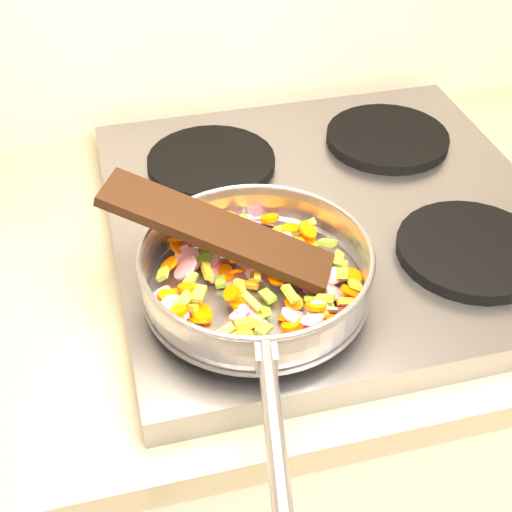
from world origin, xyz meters
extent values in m
cube|color=#939399|center=(-0.70, 1.67, 0.92)|extent=(0.60, 0.60, 0.04)
cylinder|color=black|center=(-0.84, 1.52, 0.95)|extent=(0.19, 0.19, 0.02)
cylinder|color=black|center=(-0.56, 1.52, 0.95)|extent=(0.19, 0.19, 0.02)
cylinder|color=black|center=(-0.84, 1.81, 0.95)|extent=(0.19, 0.19, 0.02)
cylinder|color=black|center=(-0.56, 1.81, 0.95)|extent=(0.19, 0.19, 0.02)
cylinder|color=#9E9EA5|center=(-0.85, 1.51, 0.96)|extent=(0.26, 0.26, 0.01)
torus|color=#9E9EA5|center=(-0.85, 1.51, 0.99)|extent=(0.31, 0.31, 0.05)
torus|color=#9E9EA5|center=(-0.85, 1.51, 1.01)|extent=(0.27, 0.27, 0.01)
cylinder|color=#9E9EA5|center=(-0.89, 1.29, 1.00)|extent=(0.05, 0.19, 0.02)
cube|color=#9E9EA5|center=(-0.87, 1.37, 1.00)|extent=(0.03, 0.03, 0.02)
cube|color=#80AF2A|center=(-0.74, 1.46, 0.99)|extent=(0.02, 0.02, 0.02)
cube|color=#80AF2A|center=(-0.75, 1.50, 0.98)|extent=(0.02, 0.02, 0.01)
cube|color=gold|center=(-0.91, 1.60, 0.97)|extent=(0.02, 0.02, 0.01)
cube|color=#80AF2A|center=(-0.90, 1.56, 0.98)|extent=(0.03, 0.02, 0.02)
cylinder|color=red|center=(-0.76, 1.49, 0.98)|extent=(0.03, 0.03, 0.01)
cube|color=#80AF2A|center=(-0.85, 1.46, 0.97)|extent=(0.02, 0.02, 0.01)
cylinder|color=#FC6200|center=(-0.75, 1.46, 0.98)|extent=(0.04, 0.04, 0.02)
cylinder|color=#FC6200|center=(-0.80, 1.44, 0.98)|extent=(0.03, 0.03, 0.02)
cube|color=#80AF2A|center=(-0.95, 1.54, 0.98)|extent=(0.02, 0.02, 0.01)
cube|color=gold|center=(-0.86, 1.62, 0.98)|extent=(0.02, 0.03, 0.02)
cylinder|color=red|center=(-0.89, 1.58, 0.98)|extent=(0.04, 0.04, 0.03)
cube|color=#80AF2A|center=(-0.77, 1.51, 0.97)|extent=(0.02, 0.02, 0.01)
cube|color=gold|center=(-0.76, 1.44, 0.98)|extent=(0.02, 0.01, 0.01)
cylinder|color=red|center=(-0.89, 1.58, 0.97)|extent=(0.04, 0.05, 0.02)
cube|color=#80AF2A|center=(-0.84, 1.48, 0.97)|extent=(0.02, 0.02, 0.01)
cylinder|color=#FC6200|center=(-0.88, 1.53, 0.97)|extent=(0.03, 0.04, 0.02)
cylinder|color=#FC6200|center=(-0.87, 1.53, 0.97)|extent=(0.03, 0.02, 0.03)
cube|color=#80AF2A|center=(-0.74, 1.52, 0.98)|extent=(0.02, 0.03, 0.01)
cylinder|color=#FC6200|center=(-0.91, 1.44, 0.97)|extent=(0.03, 0.03, 0.02)
cylinder|color=red|center=(-0.82, 1.52, 0.97)|extent=(0.04, 0.03, 0.03)
cube|color=#80AF2A|center=(-0.92, 1.52, 0.98)|extent=(0.02, 0.02, 0.01)
cube|color=#80AF2A|center=(-0.86, 1.43, 0.98)|extent=(0.02, 0.02, 0.01)
cube|color=gold|center=(-0.87, 1.44, 0.98)|extent=(0.03, 0.01, 0.02)
cylinder|color=#FC6200|center=(-0.93, 1.50, 0.99)|extent=(0.03, 0.03, 0.02)
cylinder|color=#FC6200|center=(-0.76, 1.57, 0.98)|extent=(0.03, 0.03, 0.02)
cube|color=gold|center=(-0.80, 1.41, 0.97)|extent=(0.01, 0.02, 0.01)
cylinder|color=red|center=(-0.78, 1.49, 0.97)|extent=(0.04, 0.04, 0.01)
cylinder|color=red|center=(-0.79, 1.44, 0.98)|extent=(0.04, 0.03, 0.02)
cube|color=#80AF2A|center=(-0.78, 1.53, 0.97)|extent=(0.02, 0.02, 0.01)
cube|color=#80AF2A|center=(-0.90, 1.57, 0.98)|extent=(0.02, 0.02, 0.02)
cube|color=#80AF2A|center=(-0.88, 1.61, 0.97)|extent=(0.02, 0.02, 0.02)
cube|color=gold|center=(-0.84, 1.62, 0.98)|extent=(0.02, 0.02, 0.02)
cylinder|color=#FC6200|center=(-0.94, 1.47, 0.98)|extent=(0.03, 0.03, 0.01)
cylinder|color=red|center=(-0.91, 1.59, 0.98)|extent=(0.03, 0.04, 0.03)
cylinder|color=red|center=(-0.79, 1.49, 0.98)|extent=(0.04, 0.04, 0.01)
cube|color=#80AF2A|center=(-0.78, 1.45, 0.98)|extent=(0.01, 0.02, 0.01)
cylinder|color=#FC6200|center=(-0.80, 1.61, 0.98)|extent=(0.03, 0.03, 0.02)
cylinder|color=#FC6200|center=(-0.83, 1.59, 0.97)|extent=(0.03, 0.03, 0.02)
cylinder|color=red|center=(-0.87, 1.53, 0.96)|extent=(0.04, 0.04, 0.01)
cube|color=#80AF2A|center=(-0.90, 1.43, 0.97)|extent=(0.02, 0.02, 0.02)
cylinder|color=red|center=(-0.86, 1.63, 0.97)|extent=(0.03, 0.03, 0.02)
cylinder|color=red|center=(-0.96, 1.52, 0.97)|extent=(0.03, 0.03, 0.02)
cube|color=#80AF2A|center=(-0.75, 1.48, 0.99)|extent=(0.02, 0.02, 0.01)
cylinder|color=#FC6200|center=(-0.92, 1.58, 0.98)|extent=(0.03, 0.03, 0.02)
cylinder|color=#FC6200|center=(-0.86, 1.57, 0.98)|extent=(0.03, 0.03, 0.01)
cube|color=#80AF2A|center=(-0.81, 1.57, 0.97)|extent=(0.02, 0.02, 0.02)
cube|color=#80AF2A|center=(-0.92, 1.51, 0.97)|extent=(0.02, 0.01, 0.01)
cube|color=#80AF2A|center=(-0.88, 1.58, 0.98)|extent=(0.02, 0.02, 0.01)
cylinder|color=#FC6200|center=(-0.81, 1.47, 0.97)|extent=(0.03, 0.03, 0.02)
cylinder|color=red|center=(-0.90, 1.59, 0.98)|extent=(0.04, 0.04, 0.02)
cylinder|color=#FC6200|center=(-0.94, 1.56, 0.98)|extent=(0.03, 0.03, 0.02)
cylinder|color=#FC6200|center=(-0.88, 1.48, 0.99)|extent=(0.02, 0.03, 0.02)
cylinder|color=#FC6200|center=(-0.82, 1.50, 0.98)|extent=(0.03, 0.03, 0.01)
cylinder|color=#FC6200|center=(-0.87, 1.48, 0.97)|extent=(0.04, 0.04, 0.01)
cylinder|color=#FC6200|center=(-0.86, 1.54, 0.99)|extent=(0.02, 0.02, 0.02)
cube|color=gold|center=(-0.83, 1.58, 0.98)|extent=(0.03, 0.02, 0.01)
cylinder|color=red|center=(-0.87, 1.43, 0.97)|extent=(0.04, 0.04, 0.02)
cylinder|color=red|center=(-0.84, 1.53, 0.99)|extent=(0.03, 0.03, 0.02)
cube|color=#80AF2A|center=(-0.78, 1.45, 0.98)|extent=(0.02, 0.02, 0.01)
cylinder|color=red|center=(-0.78, 1.55, 0.98)|extent=(0.03, 0.04, 0.03)
cube|color=gold|center=(-0.86, 1.47, 0.98)|extent=(0.02, 0.03, 0.02)
cube|color=#80AF2A|center=(-0.90, 1.43, 0.98)|extent=(0.02, 0.02, 0.01)
cylinder|color=#FC6200|center=(-0.75, 1.47, 0.97)|extent=(0.03, 0.03, 0.01)
cube|color=#80AF2A|center=(-0.86, 1.40, 0.97)|extent=(0.02, 0.02, 0.01)
cylinder|color=red|center=(-0.92, 1.54, 0.98)|extent=(0.04, 0.05, 0.03)
cylinder|color=#FC6200|center=(-0.92, 1.48, 0.97)|extent=(0.03, 0.03, 0.03)
cube|color=gold|center=(-0.88, 1.44, 0.98)|extent=(0.02, 0.01, 0.01)
cube|color=#80AF2A|center=(-0.79, 1.47, 0.97)|extent=(0.02, 0.02, 0.01)
cube|color=#80AF2A|center=(-0.85, 1.41, 0.97)|extent=(0.02, 0.01, 0.01)
cube|color=#80AF2A|center=(-0.82, 1.47, 0.98)|extent=(0.02, 0.03, 0.02)
cylinder|color=red|center=(-0.82, 1.45, 0.97)|extent=(0.03, 0.04, 0.02)
cube|color=gold|center=(-0.83, 1.51, 0.99)|extent=(0.02, 0.02, 0.01)
cylinder|color=red|center=(-0.80, 1.43, 0.96)|extent=(0.03, 0.03, 0.02)
cube|color=gold|center=(-0.93, 1.48, 0.98)|extent=(0.02, 0.02, 0.02)
cylinder|color=red|center=(-0.87, 1.41, 0.97)|extent=(0.04, 0.04, 0.02)
cube|color=gold|center=(-0.83, 1.55, 0.97)|extent=(0.02, 0.02, 0.01)
cube|color=gold|center=(-0.81, 1.58, 0.98)|extent=(0.03, 0.02, 0.01)
cylinder|color=red|center=(-0.92, 1.57, 0.97)|extent=(0.04, 0.03, 0.03)
cylinder|color=#FC6200|center=(-0.86, 1.62, 0.99)|extent=(0.04, 0.04, 0.01)
cylinder|color=#FC6200|center=(-0.78, 1.46, 0.97)|extent=(0.03, 0.03, 0.02)
cylinder|color=#FC6200|center=(-0.78, 1.53, 0.97)|extent=(0.02, 0.02, 0.02)
cylinder|color=#FC6200|center=(-0.95, 1.46, 0.97)|extent=(0.04, 0.03, 0.03)
cylinder|color=red|center=(-0.87, 1.47, 0.97)|extent=(0.04, 0.04, 0.01)
cylinder|color=#FC6200|center=(-0.95, 1.50, 0.98)|extent=(0.03, 0.03, 0.02)
cube|color=#80AF2A|center=(-0.94, 1.45, 0.97)|extent=(0.02, 0.02, 0.01)
cube|color=#80AF2A|center=(-0.82, 1.50, 0.99)|extent=(0.02, 0.02, 0.01)
cube|color=#80AF2A|center=(-0.90, 1.60, 0.98)|extent=(0.02, 0.02, 0.01)
cylinder|color=red|center=(-0.77, 1.47, 0.97)|extent=(0.03, 0.04, 0.02)
cube|color=#80AF2A|center=(-0.82, 1.53, 0.99)|extent=(0.03, 0.02, 0.02)
cube|color=#80AF2A|center=(-0.85, 1.40, 0.97)|extent=(0.02, 0.02, 0.01)
cube|color=#80AF2A|center=(-0.93, 1.49, 0.98)|extent=(0.03, 0.02, 0.02)
cube|color=#80AF2A|center=(-0.83, 1.56, 0.97)|extent=(0.02, 0.02, 0.01)
cylinder|color=red|center=(-0.87, 1.44, 0.97)|extent=(0.04, 0.04, 0.01)
cylinder|color=red|center=(-0.89, 1.55, 0.97)|extent=(0.03, 0.04, 0.02)
cube|color=gold|center=(-0.88, 1.42, 0.98)|extent=(0.02, 0.02, 0.02)
cube|color=#80AF2A|center=(-0.85, 1.46, 0.97)|extent=(0.02, 0.03, 0.01)
cylinder|color=#FC6200|center=(-0.83, 1.45, 0.97)|extent=(0.02, 0.02, 0.02)
cylinder|color=#FC6200|center=(-0.92, 1.47, 0.97)|extent=(0.04, 0.03, 0.03)
cylinder|color=#FC6200|center=(-0.78, 1.43, 0.97)|extent=(0.03, 0.03, 0.03)
cube|color=gold|center=(-0.84, 1.51, 0.99)|extent=(0.01, 0.03, 0.02)
cylinder|color=red|center=(-0.82, 1.54, 0.97)|extent=(0.03, 0.03, 0.03)
cube|color=#80AF2A|center=(-0.85, 1.61, 0.98)|extent=(0.02, 0.02, 0.02)
cylinder|color=#FC6200|center=(-0.83, 1.43, 0.97)|extent=(0.02, 0.03, 0.01)
cube|color=gold|center=(-0.80, 1.59, 0.97)|extent=(0.02, 0.02, 0.01)
cylinder|color=red|center=(-0.88, 1.45, 0.98)|extent=(0.03, 0.03, 0.02)
cube|color=gold|center=(-0.85, 1.52, 0.97)|extent=(0.02, 0.02, 0.02)
cylinder|color=red|center=(-0.86, 1.56, 0.99)|extent=(0.04, 0.04, 0.02)
cylinder|color=red|center=(-0.81, 1.62, 0.97)|extent=(0.04, 0.04, 0.03)
cylinder|color=red|center=(-0.84, 1.62, 0.96)|extent=(0.03, 0.03, 0.02)
cylinder|color=red|center=(-0.87, 1.46, 0.98)|extent=(0.03, 0.03, 0.02)
cube|color=gold|center=(-0.90, 1.53, 0.98)|extent=(0.01, 0.03, 0.01)
cube|color=#80AF2A|center=(-0.75, 1.54, 0.98)|extent=(0.02, 0.02, 0.01)
cylinder|color=#FC6200|center=(-0.73, 1.49, 0.97)|extent=(0.03, 0.03, 0.01)
cylinder|color=#FC6200|center=(-0.77, 1.57, 0.97)|extent=(0.03, 0.03, 0.01)
cylinder|color=#FC6200|center=(-0.82, 1.43, 0.97)|extent=(0.03, 0.03, 0.01)
cube|color=#80AF2A|center=(-0.79, 1.43, 0.98)|extent=(0.02, 0.01, 0.01)
cylinder|color=red|center=(-0.84, 1.40, 0.97)|extent=(0.03, 0.03, 0.03)
cylinder|color=red|center=(-0.81, 1.42, 0.98)|extent=(0.04, 0.03, 0.01)
cylinder|color=red|center=(-0.78, 1.44, 0.97)|extent=(0.04, 0.03, 0.03)
cylinder|color=red|center=(-0.89, 1.54, 0.97)|extent=(0.04, 0.04, 0.02)
cylinder|color=#FC6200|center=(-0.94, 1.50, 0.97)|extent=(0.04, 0.03, 0.03)
cube|color=#80AF2A|center=(-0.82, 1.55, 0.97)|extent=(0.02, 0.02, 0.01)
cube|color=gold|center=(-0.76, 1.55, 0.97)|extent=(0.02, 0.03, 0.02)
cube|color=#80AF2A|center=(-0.88, 1.43, 0.97)|extent=(0.02, 0.03, 0.02)
cube|color=gold|center=(-0.84, 1.57, 0.98)|extent=(0.03, 0.03, 0.02)
cylinder|color=#FC6200|center=(-0.78, 1.58, 0.98)|extent=(0.03, 0.03, 0.01)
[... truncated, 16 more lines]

